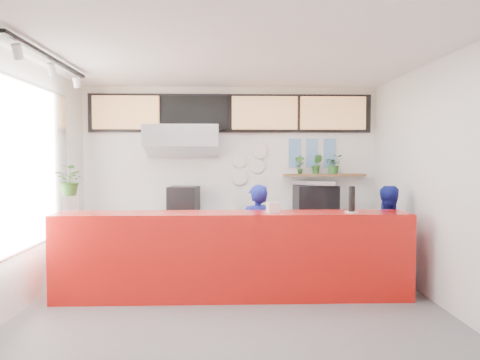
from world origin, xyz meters
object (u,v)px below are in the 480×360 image
(staff_right, at_px, (386,236))
(pepper_mill, at_px, (352,199))
(staff_center, at_px, (257,236))
(service_counter, at_px, (233,255))
(espresso_machine, at_px, (316,198))
(panini_oven, at_px, (184,199))

(staff_right, relative_size, pepper_mill, 4.38)
(staff_center, bearing_deg, service_counter, 38.65)
(staff_right, bearing_deg, pepper_mill, 33.53)
(espresso_machine, height_order, staff_right, staff_right)
(staff_center, relative_size, staff_right, 1.01)
(service_counter, relative_size, staff_right, 3.19)
(staff_right, height_order, pepper_mill, pepper_mill)
(service_counter, xyz_separation_m, pepper_mill, (1.51, -0.06, 0.73))
(espresso_machine, height_order, pepper_mill, pepper_mill)
(espresso_machine, bearing_deg, pepper_mill, -91.69)
(service_counter, bearing_deg, staff_right, 12.19)
(espresso_machine, distance_m, staff_right, 1.58)
(staff_center, bearing_deg, espresso_machine, -146.62)
(service_counter, height_order, pepper_mill, pepper_mill)
(staff_right, bearing_deg, panini_oven, -30.78)
(panini_oven, xyz_separation_m, espresso_machine, (2.20, 0.00, 0.01))
(service_counter, xyz_separation_m, panini_oven, (-0.78, 1.80, 0.56))
(panini_oven, height_order, staff_right, staff_right)
(espresso_machine, distance_m, pepper_mill, 1.87)
(service_counter, height_order, staff_center, staff_center)
(staff_center, distance_m, staff_right, 1.80)
(pepper_mill, bearing_deg, service_counter, 177.76)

